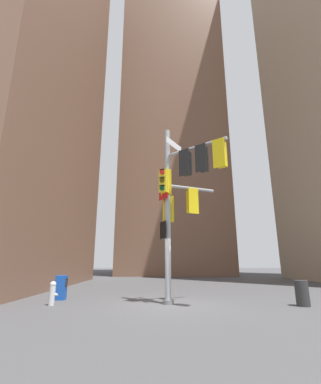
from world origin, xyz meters
name	(u,v)px	position (x,y,z in m)	size (l,w,h in m)	color
ground	(168,304)	(0.00, 0.00, 0.00)	(120.00, 120.00, 0.00)	#474749
building_mid_block	(171,121)	(1.74, 26.03, 22.76)	(13.86, 13.86, 45.53)	brown
signal_pole_assembly	(182,190)	(0.57, -0.32, 4.48)	(2.61, 2.88, 7.37)	#9EA0A3
fire_hydrant	(52,293)	(-4.41, -0.23, 0.45)	(0.33, 0.23, 0.87)	silver
newspaper_box	(61,288)	(-4.60, 1.24, 0.50)	(0.45, 0.36, 1.00)	#194CB2
trash_bin	(302,293)	(4.96, -0.59, 0.45)	(0.48, 0.48, 0.91)	#2D2D2D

